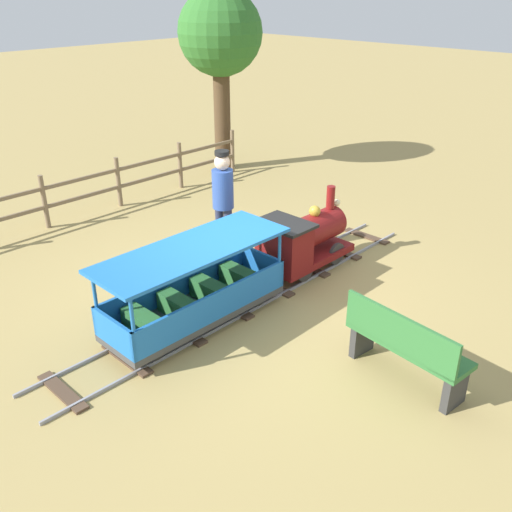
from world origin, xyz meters
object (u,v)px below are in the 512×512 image
at_px(passenger_car, 195,293).
at_px(park_bench, 405,346).
at_px(oak_tree_near, 220,37).
at_px(conductor_person, 223,197).
at_px(locomotive, 302,240).

relative_size(passenger_car, park_bench, 1.76).
distance_m(passenger_car, oak_tree_near, 6.65).
xyz_separation_m(conductor_person, oak_tree_near, (-3.29, 3.03, 1.73)).
height_order(conductor_person, park_bench, conductor_person).
height_order(locomotive, conductor_person, conductor_person).
bearing_deg(conductor_person, oak_tree_near, 137.37).
bearing_deg(passenger_car, park_bench, 18.83).
distance_m(passenger_car, conductor_person, 1.87).
xyz_separation_m(passenger_car, park_bench, (2.29, 0.78, -0.01)).
xyz_separation_m(passenger_car, oak_tree_near, (-4.36, 4.48, 2.26)).
height_order(park_bench, oak_tree_near, oak_tree_near).
xyz_separation_m(passenger_car, conductor_person, (-1.07, 1.45, 0.53)).
bearing_deg(locomotive, passenger_car, -90.00).
relative_size(conductor_person, park_bench, 1.21).
bearing_deg(park_bench, conductor_person, 168.84).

